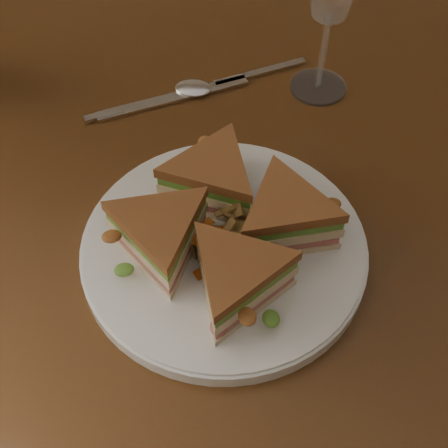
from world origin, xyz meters
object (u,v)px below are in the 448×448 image
Objects in this scene: sandwich_wedges at (224,227)px; knife at (162,101)px; spoon at (210,85)px; table at (198,227)px; plate at (224,249)px.

sandwich_wedges reaches higher than knife.
knife is at bearing -175.83° from spoon.
table is at bearing -91.51° from knife.
plate is 0.27m from spoon.
sandwich_wedges is at bearing -68.88° from table.
sandwich_wedges is at bearing -92.97° from knife.
plate is (0.04, -0.11, 0.11)m from table.
sandwich_wedges is 0.25m from knife.
sandwich_wedges is 0.27m from spoon.
table is 0.17m from knife.
table is 4.12× the size of plate.
knife is at bearing 114.24° from table.
sandwich_wedges is 1.56× the size of spoon.
knife is (-0.05, 0.12, 0.10)m from table.
table is 0.19m from spoon.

